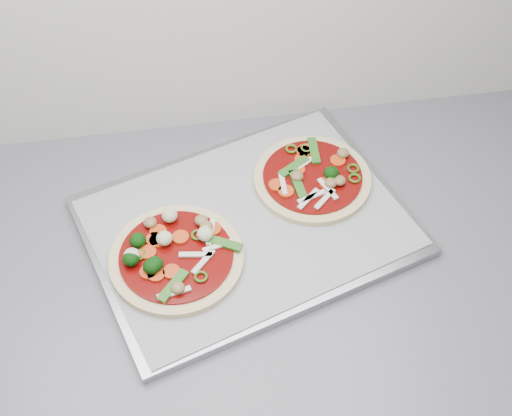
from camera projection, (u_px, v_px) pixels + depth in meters
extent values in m
cube|color=silver|center=(357.00, 381.00, 1.44)|extent=(3.60, 0.60, 0.86)
cube|color=slate|center=(389.00, 248.00, 1.10)|extent=(3.60, 0.60, 0.04)
cube|color=#949499|center=(248.00, 226.00, 1.09)|extent=(0.55, 0.47, 0.02)
cube|color=gray|center=(248.00, 222.00, 1.08)|extent=(0.53, 0.45, 0.00)
cylinder|color=beige|center=(177.00, 259.00, 1.03)|extent=(0.21, 0.21, 0.01)
cylinder|color=#630707|center=(176.00, 256.00, 1.02)|extent=(0.17, 0.17, 0.00)
torus|color=#33500F|center=(139.00, 255.00, 1.02)|extent=(0.03, 0.03, 0.00)
cylinder|color=#CC4114|center=(158.00, 232.00, 1.05)|extent=(0.04, 0.04, 0.00)
cube|color=silver|center=(174.00, 293.00, 0.98)|extent=(0.05, 0.02, 0.00)
cylinder|color=#CC4114|center=(156.00, 274.00, 1.00)|extent=(0.03, 0.03, 0.00)
ellipsoid|color=olive|center=(178.00, 288.00, 0.98)|extent=(0.03, 0.03, 0.01)
cube|color=silver|center=(211.00, 232.00, 1.05)|extent=(0.02, 0.05, 0.00)
cylinder|color=#CC4114|center=(154.00, 239.00, 1.04)|extent=(0.03, 0.03, 0.00)
cylinder|color=#CC4114|center=(172.00, 272.00, 1.00)|extent=(0.03, 0.03, 0.00)
ellipsoid|color=beige|center=(205.00, 234.00, 1.03)|extent=(0.03, 0.03, 0.02)
cylinder|color=#CC4114|center=(213.00, 229.00, 1.05)|extent=(0.03, 0.03, 0.00)
cube|color=#3D6F24|center=(222.00, 243.00, 1.03)|extent=(0.06, 0.04, 0.00)
cylinder|color=#CC4114|center=(181.00, 237.00, 1.04)|extent=(0.03, 0.03, 0.00)
ellipsoid|color=olive|center=(150.00, 222.00, 1.05)|extent=(0.03, 0.03, 0.01)
torus|color=#33500F|center=(198.00, 235.00, 1.04)|extent=(0.03, 0.03, 0.00)
ellipsoid|color=beige|center=(164.00, 238.00, 1.03)|extent=(0.03, 0.03, 0.02)
ellipsoid|color=beige|center=(132.00, 256.00, 1.01)|extent=(0.03, 0.03, 0.02)
cylinder|color=#CC4114|center=(158.00, 241.00, 1.04)|extent=(0.04, 0.04, 0.00)
cube|color=silver|center=(219.00, 246.00, 1.03)|extent=(0.05, 0.02, 0.00)
ellipsoid|color=#093207|center=(138.00, 240.00, 1.03)|extent=(0.03, 0.03, 0.02)
cube|color=silver|center=(203.00, 262.00, 1.01)|extent=(0.04, 0.04, 0.00)
cube|color=silver|center=(196.00, 255.00, 1.02)|extent=(0.05, 0.02, 0.00)
ellipsoid|color=olive|center=(206.00, 226.00, 1.05)|extent=(0.03, 0.03, 0.01)
torus|color=#33500F|center=(201.00, 277.00, 1.00)|extent=(0.02, 0.02, 0.00)
ellipsoid|color=#093207|center=(155.00, 264.00, 1.00)|extent=(0.03, 0.03, 0.02)
cube|color=#3D6F24|center=(173.00, 286.00, 0.99)|extent=(0.05, 0.05, 0.00)
ellipsoid|color=#093207|center=(131.00, 259.00, 1.01)|extent=(0.03, 0.03, 0.02)
cylinder|color=#CC4114|center=(148.00, 252.00, 1.02)|extent=(0.03, 0.03, 0.00)
ellipsoid|color=beige|center=(170.00, 215.00, 1.06)|extent=(0.03, 0.03, 0.02)
ellipsoid|color=olive|center=(201.00, 220.00, 1.06)|extent=(0.02, 0.02, 0.01)
ellipsoid|color=#093207|center=(151.00, 267.00, 1.00)|extent=(0.03, 0.03, 0.02)
cylinder|color=#CC4114|center=(148.00, 272.00, 1.00)|extent=(0.03, 0.03, 0.00)
cylinder|color=beige|center=(312.00, 179.00, 1.13)|extent=(0.25, 0.25, 0.01)
cylinder|color=#630707|center=(313.00, 176.00, 1.12)|extent=(0.21, 0.21, 0.00)
torus|color=#33500F|center=(291.00, 149.00, 1.16)|extent=(0.02, 0.02, 0.00)
ellipsoid|color=olive|center=(340.00, 180.00, 1.11)|extent=(0.02, 0.02, 0.01)
cylinder|color=#CC4114|center=(297.00, 170.00, 1.13)|extent=(0.03, 0.03, 0.00)
cube|color=silver|center=(325.00, 199.00, 1.09)|extent=(0.04, 0.04, 0.00)
cylinder|color=#CC4114|center=(338.00, 161.00, 1.14)|extent=(0.03, 0.03, 0.00)
cube|color=#3D6F24|center=(298.00, 184.00, 1.11)|extent=(0.02, 0.06, 0.00)
cube|color=silver|center=(328.00, 189.00, 1.10)|extent=(0.03, 0.05, 0.00)
cylinder|color=#CC4114|center=(302.00, 160.00, 1.14)|extent=(0.03, 0.03, 0.00)
ellipsoid|color=olive|center=(297.00, 176.00, 1.11)|extent=(0.03, 0.03, 0.01)
cylinder|color=#CC4114|center=(327.00, 183.00, 1.11)|extent=(0.03, 0.03, 0.00)
ellipsoid|color=olive|center=(331.00, 183.00, 1.10)|extent=(0.03, 0.03, 0.01)
cube|color=silver|center=(283.00, 183.00, 1.11)|extent=(0.01, 0.05, 0.00)
cylinder|color=#CC4114|center=(305.00, 150.00, 1.16)|extent=(0.03, 0.03, 0.00)
torus|color=#33500F|center=(306.00, 148.00, 1.16)|extent=(0.03, 0.03, 0.00)
cube|color=#3D6F24|center=(294.00, 167.00, 1.13)|extent=(0.06, 0.04, 0.00)
ellipsoid|color=olive|center=(343.00, 153.00, 1.15)|extent=(0.03, 0.03, 0.01)
cylinder|color=#CC4114|center=(304.00, 152.00, 1.15)|extent=(0.03, 0.03, 0.00)
torus|color=#33500F|center=(293.00, 170.00, 1.13)|extent=(0.02, 0.02, 0.00)
ellipsoid|color=#093207|center=(331.00, 173.00, 1.11)|extent=(0.03, 0.03, 0.02)
cylinder|color=#CC4114|center=(286.00, 191.00, 1.10)|extent=(0.04, 0.04, 0.00)
torus|color=#33500F|center=(353.00, 168.00, 1.13)|extent=(0.03, 0.03, 0.00)
cube|color=silver|center=(312.00, 197.00, 1.09)|extent=(0.05, 0.02, 0.00)
cube|color=silver|center=(308.00, 199.00, 1.09)|extent=(0.04, 0.04, 0.00)
cube|color=silver|center=(305.00, 163.00, 1.14)|extent=(0.04, 0.03, 0.00)
torus|color=#33500F|center=(355.00, 178.00, 1.12)|extent=(0.02, 0.02, 0.00)
cylinder|color=#CC4114|center=(277.00, 185.00, 1.11)|extent=(0.03, 0.03, 0.00)
cube|color=#3D6F24|center=(314.00, 151.00, 1.16)|extent=(0.02, 0.06, 0.00)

